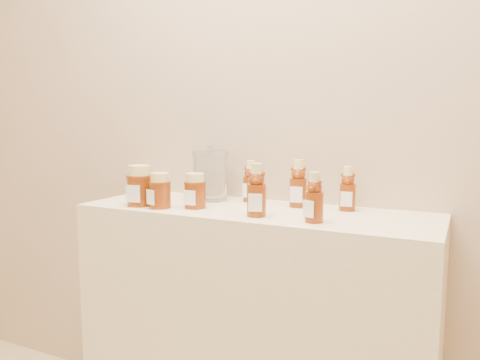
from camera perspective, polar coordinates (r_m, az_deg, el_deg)
The scene contains 11 objects.
wall_back at distance 1.74m, azimuth 4.53°, elevation 12.31°, with size 3.50×0.02×2.70m, color tan.
display_table at distance 1.72m, azimuth 1.62°, elevation -18.48°, with size 1.20×0.40×0.90m, color beige.
bear_bottle_back_left at distance 1.71m, azimuth 1.31°, elevation 0.19°, with size 0.06×0.06×0.17m, color #632207, non-canonical shape.
bear_bottle_back_mid at distance 1.61m, azimuth 7.12°, elevation -0.04°, with size 0.06×0.06×0.18m, color #632207, non-canonical shape.
bear_bottle_back_right at distance 1.58m, azimuth 13.00°, elevation -0.69°, with size 0.06×0.06×0.17m, color #632207, non-canonical shape.
bear_bottle_front_left at distance 1.44m, azimuth 2.02°, elevation -0.79°, with size 0.06×0.06×0.19m, color #632207, non-canonical shape.
bear_bottle_front_right at distance 1.38m, azimuth 9.06°, elevation -1.68°, with size 0.06×0.06×0.17m, color #632207, non-canonical shape.
honey_jar_left at distance 1.61m, azimuth -9.74°, elevation -1.27°, with size 0.08×0.08×0.12m, color #632207, non-canonical shape.
honey_jar_back at distance 1.59m, azimuth -5.51°, elevation -1.30°, with size 0.08×0.08×0.12m, color #632207, non-canonical shape.
honey_jar_front at distance 1.67m, azimuth -12.17°, elevation -0.66°, with size 0.09×0.09×0.14m, color #632207, non-canonical shape.
glass_canister at distance 1.74m, azimuth -3.63°, elevation 0.83°, with size 0.13×0.13×0.20m, color white, non-canonical shape.
Camera 1 is at (0.64, 0.14, 1.19)m, focal length 35.00 mm.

